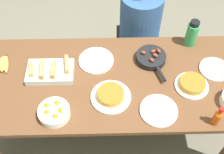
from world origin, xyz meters
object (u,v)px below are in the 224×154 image
object	(u,v)px
banana_bunch	(2,63)
person_figure	(139,37)
melon_tray	(50,71)
empty_plate_far_right	(159,111)
frittata_plate_side	(111,96)
empty_plate_far_left	(214,69)
skillet	(151,58)
empty_plate_near_front	(96,60)
water_bottle	(192,34)
fruit_bowl_mango	(54,112)
hot_sauce_bottle	(218,117)
frittata_plate_center	(192,84)

from	to	relation	value
banana_bunch	person_figure	bearing A→B (deg)	25.46
melon_tray	empty_plate_far_right	xyz separation A→B (m)	(0.73, -0.32, -0.02)
frittata_plate_side	empty_plate_far_left	distance (m)	0.78
skillet	empty_plate_near_front	bearing A→B (deg)	-108.20
empty_plate_far_left	water_bottle	distance (m)	0.32
melon_tray	fruit_bowl_mango	world-z (taller)	fruit_bowl_mango
skillet	person_figure	bearing A→B (deg)	166.19
skillet	empty_plate_far_right	bearing A→B (deg)	-17.45
empty_plate_near_front	hot_sauce_bottle	size ratio (longest dim) A/B	1.51
empty_plate_far_right	hot_sauce_bottle	xyz separation A→B (m)	(0.34, -0.09, 0.07)
water_bottle	person_figure	bearing A→B (deg)	138.13
fruit_bowl_mango	melon_tray	bearing A→B (deg)	100.30
banana_bunch	empty_plate_far_left	world-z (taller)	banana_bunch
empty_plate_near_front	hot_sauce_bottle	xyz separation A→B (m)	(0.75, -0.52, 0.07)
banana_bunch	empty_plate_far_right	distance (m)	1.17
frittata_plate_center	person_figure	xyz separation A→B (m)	(-0.29, 0.72, -0.26)
frittata_plate_side	person_figure	size ratio (longest dim) A/B	0.23
skillet	frittata_plate_center	world-z (taller)	skillet
fruit_bowl_mango	frittata_plate_center	bearing A→B (deg)	12.46
melon_tray	frittata_plate_center	distance (m)	0.99
frittata_plate_center	fruit_bowl_mango	size ratio (longest dim) A/B	1.14
banana_bunch	fruit_bowl_mango	size ratio (longest dim) A/B	0.89
frittata_plate_center	empty_plate_far_right	world-z (taller)	frittata_plate_center
frittata_plate_side	person_figure	bearing A→B (deg)	71.48
banana_bunch	empty_plate_far_right	size ratio (longest dim) A/B	0.73
melon_tray	person_figure	world-z (taller)	person_figure
empty_plate_far_left	fruit_bowl_mango	distance (m)	1.17
skillet	melon_tray	bearing A→B (deg)	-99.23
frittata_plate_side	empty_plate_near_front	size ratio (longest dim) A/B	1.05
empty_plate_near_front	water_bottle	bearing A→B (deg)	12.98
hot_sauce_bottle	person_figure	world-z (taller)	person_figure
fruit_bowl_mango	empty_plate_far_right	bearing A→B (deg)	1.07
melon_tray	skillet	size ratio (longest dim) A/B	0.98
empty_plate_far_left	empty_plate_near_front	bearing A→B (deg)	173.15
melon_tray	skillet	world-z (taller)	melon_tray
empty_plate_near_front	fruit_bowl_mango	distance (m)	0.52
empty_plate_far_left	person_figure	bearing A→B (deg)	129.70
skillet	empty_plate_near_front	xyz separation A→B (m)	(-0.41, 0.00, -0.02)
melon_tray	empty_plate_far_right	bearing A→B (deg)	-23.82
melon_tray	water_bottle	world-z (taller)	water_bottle
frittata_plate_center	empty_plate_far_left	bearing A→B (deg)	36.15
melon_tray	empty_plate_far_left	world-z (taller)	melon_tray
banana_bunch	frittata_plate_center	distance (m)	1.36
frittata_plate_side	fruit_bowl_mango	bearing A→B (deg)	-161.07
skillet	frittata_plate_center	xyz separation A→B (m)	(0.25, -0.24, -0.00)
water_bottle	person_figure	distance (m)	0.58
melon_tray	frittata_plate_center	bearing A→B (deg)	-7.65
frittata_plate_side	water_bottle	size ratio (longest dim) A/B	1.21
water_bottle	person_figure	xyz separation A→B (m)	(-0.35, 0.31, -0.34)
banana_bunch	empty_plate_far_left	xyz separation A→B (m)	(1.54, -0.08, -0.01)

